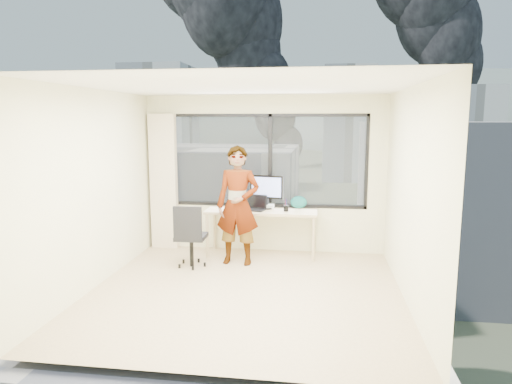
% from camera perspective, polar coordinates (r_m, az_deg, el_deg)
% --- Properties ---
extents(floor, '(4.00, 4.00, 0.01)m').
position_cam_1_polar(floor, '(6.08, -1.34, -12.26)').
color(floor, tan).
rests_on(floor, ground).
extents(ceiling, '(4.00, 4.00, 0.01)m').
position_cam_1_polar(ceiling, '(5.68, -1.44, 13.00)').
color(ceiling, white).
rests_on(ceiling, ground).
extents(wall_front, '(4.00, 0.01, 2.60)m').
position_cam_1_polar(wall_front, '(3.82, -6.32, -4.76)').
color(wall_front, beige).
rests_on(wall_front, ground).
extents(wall_left, '(0.01, 4.00, 2.60)m').
position_cam_1_polar(wall_left, '(6.37, -19.43, 0.33)').
color(wall_left, beige).
rests_on(wall_left, ground).
extents(wall_right, '(0.01, 4.00, 2.60)m').
position_cam_1_polar(wall_right, '(5.76, 18.63, -0.50)').
color(wall_right, beige).
rests_on(wall_right, ground).
extents(window_wall, '(3.30, 0.16, 1.55)m').
position_cam_1_polar(window_wall, '(7.67, 1.41, 3.92)').
color(window_wall, black).
rests_on(window_wall, ground).
extents(curtain, '(0.45, 0.14, 2.30)m').
position_cam_1_polar(curtain, '(7.99, -11.41, 1.25)').
color(curtain, beige).
rests_on(curtain, floor).
extents(desk, '(1.80, 0.60, 0.75)m').
position_cam_1_polar(desk, '(7.53, 0.70, -5.05)').
color(desk, tan).
rests_on(desk, floor).
extents(chair, '(0.52, 0.52, 0.98)m').
position_cam_1_polar(chair, '(6.99, -8.06, -5.29)').
color(chair, black).
rests_on(chair, floor).
extents(person, '(0.69, 0.47, 1.82)m').
position_cam_1_polar(person, '(6.99, -2.26, -1.68)').
color(person, '#2D2D33').
rests_on(person, floor).
extents(monitor, '(0.57, 0.22, 0.56)m').
position_cam_1_polar(monitor, '(7.53, 1.32, 0.03)').
color(monitor, black).
rests_on(monitor, desk).
extents(game_console, '(0.29, 0.25, 0.07)m').
position_cam_1_polar(game_console, '(7.63, 1.23, -1.73)').
color(game_console, white).
rests_on(game_console, desk).
extents(laptop, '(0.43, 0.44, 0.22)m').
position_cam_1_polar(laptop, '(7.41, -0.25, -1.44)').
color(laptop, black).
rests_on(laptop, desk).
extents(cellphone, '(0.13, 0.10, 0.01)m').
position_cam_1_polar(cellphone, '(7.40, -1.52, -2.28)').
color(cellphone, black).
rests_on(cellphone, desk).
extents(pen_cup, '(0.09, 0.09, 0.10)m').
position_cam_1_polar(pen_cup, '(7.36, 3.76, -2.02)').
color(pen_cup, black).
rests_on(pen_cup, desk).
extents(handbag, '(0.29, 0.20, 0.21)m').
position_cam_1_polar(handbag, '(7.60, 5.33, -1.27)').
color(handbag, '#0D514F').
rests_on(handbag, desk).
extents(exterior_ground, '(400.00, 400.00, 0.04)m').
position_cam_1_polar(exterior_ground, '(126.63, 7.53, 1.57)').
color(exterior_ground, '#515B3D').
rests_on(exterior_ground, ground).
extents(near_bldg_a, '(16.00, 12.00, 14.00)m').
position_cam_1_polar(near_bldg_a, '(38.08, -7.37, -5.06)').
color(near_bldg_a, beige).
rests_on(near_bldg_a, exterior_ground).
extents(near_bldg_b, '(14.00, 13.00, 16.00)m').
position_cam_1_polar(near_bldg_b, '(45.72, 21.90, -1.99)').
color(near_bldg_b, white).
rests_on(near_bldg_b, exterior_ground).
extents(far_tower_a, '(14.00, 14.00, 28.00)m').
position_cam_1_polar(far_tower_a, '(106.84, -11.74, 7.63)').
color(far_tower_a, silver).
rests_on(far_tower_a, exterior_ground).
extents(far_tower_b, '(13.00, 13.00, 30.00)m').
position_cam_1_polar(far_tower_b, '(125.79, 11.36, 8.28)').
color(far_tower_b, silver).
rests_on(far_tower_b, exterior_ground).
extents(far_tower_c, '(15.00, 15.00, 26.00)m').
position_cam_1_polar(far_tower_c, '(152.15, 25.05, 6.96)').
color(far_tower_c, silver).
rests_on(far_tower_c, exterior_ground).
extents(far_tower_d, '(16.00, 14.00, 22.00)m').
position_cam_1_polar(far_tower_d, '(167.17, -13.46, 6.97)').
color(far_tower_d, silver).
rests_on(far_tower_d, exterior_ground).
extents(hill_a, '(288.00, 216.00, 90.00)m').
position_cam_1_polar(hill_a, '(347.70, -12.42, 6.12)').
color(hill_a, slate).
rests_on(hill_a, exterior_ground).
extents(hill_b, '(300.00, 220.00, 96.00)m').
position_cam_1_polar(hill_b, '(340.71, 25.03, 5.44)').
color(hill_b, slate).
rests_on(hill_b, exterior_ground).
extents(tree_a, '(7.00, 7.00, 8.00)m').
position_cam_1_polar(tree_a, '(34.59, -22.47, -12.37)').
color(tree_a, '#27511B').
rests_on(tree_a, exterior_ground).
extents(tree_b, '(7.60, 7.60, 9.00)m').
position_cam_1_polar(tree_b, '(26.51, 14.50, -17.50)').
color(tree_b, '#27511B').
rests_on(tree_b, exterior_ground).
extents(smoke_plume_a, '(40.00, 24.00, 90.00)m').
position_cam_1_polar(smoke_plume_a, '(160.25, 4.20, 22.25)').
color(smoke_plume_a, black).
rests_on(smoke_plume_a, exterior_ground).
extents(smoke_plume_b, '(30.00, 18.00, 70.00)m').
position_cam_1_polar(smoke_plume_b, '(185.39, 25.94, 15.81)').
color(smoke_plume_b, black).
rests_on(smoke_plume_b, exterior_ground).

